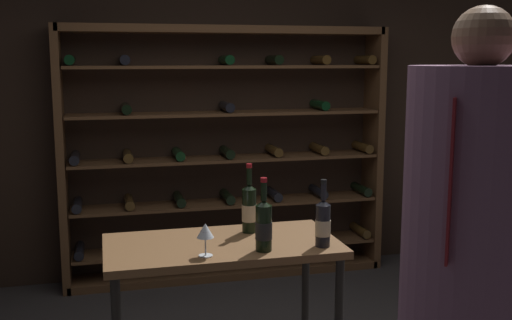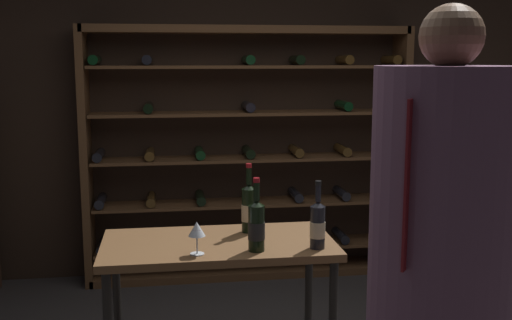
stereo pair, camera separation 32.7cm
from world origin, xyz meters
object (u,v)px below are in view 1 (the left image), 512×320
Objects in this scene: person_bystander_red_print at (470,268)px; wine_bottle_gold_foil at (323,223)px; wine_rack at (227,157)px; wine_crate at (478,250)px; wine_bottle_red_label at (264,225)px; wine_glass_stemmed_left at (205,232)px; wine_bottle_black_capsule at (249,208)px; tasting_table at (222,261)px.

wine_bottle_gold_foil is at bearing 48.51° from person_bystander_red_print.
wine_crate is (2.14, -0.36, -0.85)m from wine_rack.
wine_bottle_gold_foil is 0.30m from wine_bottle_red_label.
wine_bottle_gold_foil is at bearing 1.14° from wine_glass_stemmed_left.
wine_rack reaches higher than wine_bottle_black_capsule.
wine_bottle_black_capsule is 2.33× the size of wine_glass_stemmed_left.
tasting_table is at bearing -102.39° from wine_rack.
wine_rack is 7.79× the size of wine_bottle_gold_foil.
wine_glass_stemmed_left is (-2.67, -1.72, 0.83)m from wine_crate.
wine_glass_stemmed_left is at bearing -130.49° from wine_bottle_black_capsule.
wine_bottle_gold_foil reaches higher than wine_glass_stemmed_left.
wine_bottle_black_capsule reaches higher than wine_bottle_red_label.
tasting_table is 0.34m from wine_bottle_red_label.
wine_crate is 2.82m from wine_bottle_gold_foil.
wine_crate is at bearing 30.83° from tasting_table.
wine_glass_stemmed_left is (-0.12, -0.20, 0.22)m from tasting_table.
wine_rack is 7.05× the size of wine_bottle_black_capsule.
wine_bottle_black_capsule reaches higher than wine_bottle_gold_foil.
wine_crate is 3.29m from wine_glass_stemmed_left.
wine_bottle_gold_foil reaches higher than tasting_table.
wine_crate is 3.05m from wine_bottle_red_label.
wine_rack is at bearing 43.40° from person_bystander_red_print.
wine_bottle_gold_foil is (-2.08, -1.71, 0.83)m from wine_crate.
person_bystander_red_print reaches higher than wine_crate.
person_bystander_red_print reaches higher than wine_bottle_red_label.
wine_glass_stemmed_left reaches higher than tasting_table.
wine_bottle_black_capsule is at bearing -97.69° from wine_rack.
person_bystander_red_print is 5.81× the size of wine_bottle_gold_foil.
wine_bottle_red_label is 0.29m from wine_glass_stemmed_left.
wine_bottle_red_label reaches higher than wine_crate.
wine_bottle_black_capsule is at bearing 39.39° from tasting_table.
wine_bottle_gold_foil is 0.59m from wine_glass_stemmed_left.
wine_rack is 2.07m from wine_bottle_gold_foil.
wine_bottle_gold_foil is (0.47, -0.19, 0.22)m from tasting_table.
wine_bottle_red_label is (-0.47, 1.01, -0.09)m from person_bystander_red_print.
wine_crate is 2.98× the size of wine_glass_stemmed_left.
wine_bottle_red_label is at bearing 3.04° from wine_glass_stemmed_left.
wine_rack is 3.08m from person_bystander_red_print.
wine_rack reaches higher than tasting_table.
wine_bottle_red_label is at bearing 179.32° from wine_bottle_gold_foil.
wine_bottle_black_capsule is (0.18, 0.15, 0.23)m from tasting_table.
person_bystander_red_print is at bearing -71.03° from wine_bottle_black_capsule.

